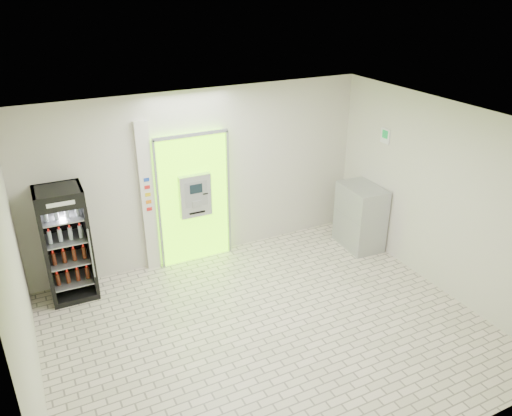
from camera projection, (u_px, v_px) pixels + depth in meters
ground at (268, 331)px, 7.15m from camera, size 6.00×6.00×0.00m
room_shell at (270, 215)px, 6.38m from camera, size 6.00×6.00×6.00m
atm_assembly at (194, 198)px, 8.54m from camera, size 1.30×0.24×2.33m
pillar at (148, 198)px, 8.20m from camera, size 0.22×0.11×2.60m
beverage_cooler at (67, 246)px, 7.62m from camera, size 0.70×0.66×1.83m
steel_cabinet at (360, 216)px, 9.20m from camera, size 0.65×0.92×1.19m
exit_sign at (385, 136)px, 8.60m from camera, size 0.02×0.22×0.26m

